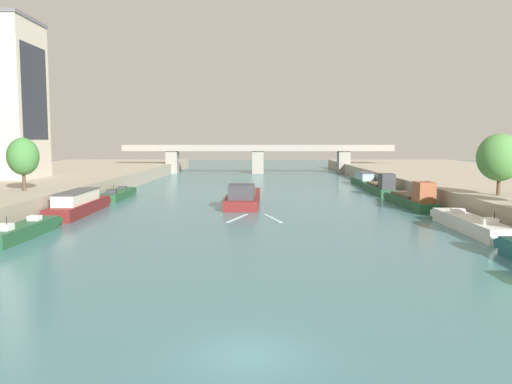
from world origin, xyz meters
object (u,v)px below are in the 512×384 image
Objects in this scene: moored_boat_right_lone at (469,224)px; moored_boat_right_upstream at (412,199)px; moored_boat_left_lone at (24,230)px; tree_left_far at (23,157)px; barge_midriver at (244,197)px; moored_boat_left_second at (79,204)px; moored_boat_left_midway at (118,194)px; bridge_far at (258,155)px; moored_boat_right_second at (363,179)px; moored_boat_right_end at (380,187)px; tree_right_by_lamp at (500,157)px.

moored_boat_right_lone is 16.89m from moored_boat_right_upstream.
moored_boat_left_lone is 17.53m from tree_left_far.
barge_midriver reaches higher than moored_boat_left_second.
moored_boat_left_midway is 39.66m from moored_boat_right_upstream.
moored_boat_right_lone is at bearing -77.10° from bridge_far.
moored_boat_right_end is at bearing -91.69° from moored_boat_right_second.
moored_boat_right_upstream is 69.31m from bridge_far.
moored_boat_left_second is 44.89m from tree_right_by_lamp.
tree_left_far is at bearing -160.58° from barge_midriver.
moored_boat_left_second is 54.84m from moored_boat_right_second.
bridge_far reaches higher than moored_boat_right_end.
bridge_far is (-18.94, 66.57, 3.59)m from moored_boat_right_upstream.
moored_boat_left_second reaches higher than moored_boat_left_midway.
moored_boat_left_second is at bearing -170.96° from moored_boat_right_upstream.
barge_midriver is 30.08m from tree_right_by_lamp.
moored_boat_right_upstream is at bearing -90.93° from moored_boat_right_second.
moored_boat_right_lone is at bearing -15.58° from moored_boat_left_second.
tree_left_far is 76.29m from bridge_far.
moored_boat_left_lone reaches higher than moored_boat_left_midway.
moored_boat_left_second is 0.23× the size of bridge_far.
moored_boat_left_second is 40.10m from moored_boat_right_lone.
tree_right_by_lamp is (44.42, -19.42, 5.76)m from moored_boat_left_midway.
moored_boat_right_upstream is at bearing -74.12° from bridge_far.
bridge_far is (25.90, 71.74, -1.72)m from tree_left_far.
moored_boat_right_end reaches higher than moored_boat_left_second.
moored_boat_left_second is at bearing -8.44° from tree_left_far.
tree_left_far is 51.04m from tree_right_by_lamp.
moored_boat_right_upstream is at bearing -90.24° from moored_boat_right_end.
moored_boat_right_second is (21.10, 29.07, 0.09)m from barge_midriver.
moored_boat_left_midway is at bearing -149.82° from moored_boat_right_second.
barge_midriver is 1.24× the size of moored_boat_left_second.
moored_boat_right_upstream is at bearing 9.04° from moored_boat_left_second.
bridge_far is at bearing 70.15° from tree_left_far.
moored_boat_left_lone is 0.17× the size of bridge_far.
moored_boat_right_second is at bearing 89.59° from moored_boat_right_lone.
moored_boat_left_midway is (-17.85, 6.42, -0.34)m from barge_midriver.
bridge_far reaches higher than moored_boat_right_lone.
tree_right_by_lamp is at bearing 51.33° from moored_boat_right_lone.
moored_boat_right_end is (20.64, 13.65, 0.04)m from barge_midriver.
moored_boat_right_second is at bearing 44.71° from moored_boat_left_second.
moored_boat_right_upstream is (38.45, 6.11, -0.12)m from moored_boat_left_second.
moored_boat_right_lone is at bearing -90.41° from moored_boat_right_second.
bridge_far is at bearing 77.54° from moored_boat_left_lone.
moored_boat_left_second is 75.34m from bridge_far.
bridge_far reaches higher than moored_boat_left_midway.
tree_left_far is at bearing 113.84° from moored_boat_left_lone.
moored_boat_left_midway is (0.03, 15.93, -0.52)m from moored_boat_left_second.
tree_left_far is at bearing 165.41° from moored_boat_right_lone.
moored_boat_left_lone is at bearing -135.64° from moored_boat_right_end.
tree_right_by_lamp is (26.58, -12.99, 5.42)m from barge_midriver.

